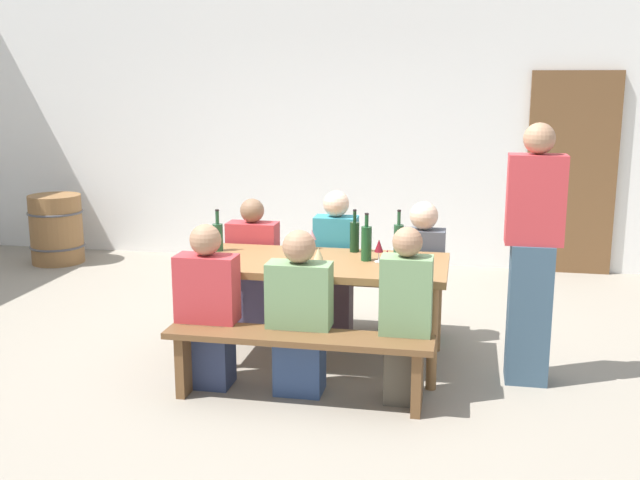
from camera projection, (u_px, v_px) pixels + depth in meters
ground_plane at (320, 360)px, 5.49m from camera, size 24.00×24.00×0.00m
back_wall at (375, 118)px, 8.19m from camera, size 14.00×0.20×3.20m
wooden_door at (571, 174)px, 7.78m from camera, size 0.90×0.06×2.10m
tasting_table at (320, 272)px, 5.35m from camera, size 1.80×0.85×0.75m
bench_near at (298, 350)px, 4.72m from camera, size 1.70×0.30×0.45m
bench_far at (337, 288)px, 6.11m from camera, size 1.70×0.30×0.45m
wine_bottle_0 at (398, 240)px, 5.40m from camera, size 0.07×0.07×0.35m
wine_bottle_1 at (355, 236)px, 5.58m from camera, size 0.07×0.07×0.32m
wine_bottle_2 at (218, 236)px, 5.62m from camera, size 0.08×0.08×0.31m
wine_bottle_3 at (366, 243)px, 5.31m from camera, size 0.07×0.07×0.34m
wine_glass_0 at (312, 235)px, 5.68m from camera, size 0.07×0.07×0.15m
wine_glass_1 at (403, 261)px, 4.86m from camera, size 0.07×0.07×0.16m
wine_glass_2 at (387, 257)px, 4.94m from camera, size 0.06×0.06×0.16m
wine_glass_3 at (318, 255)px, 4.98m from camera, size 0.07×0.07×0.17m
wine_glass_4 at (379, 247)px, 5.27m from camera, size 0.06×0.06×0.16m
seated_guest_near_0 at (208, 310)px, 4.95m from camera, size 0.40×0.24×1.10m
seated_guest_near_1 at (299, 317)px, 4.83m from camera, size 0.41×0.24×1.08m
seated_guest_near_2 at (406, 319)px, 4.70m from camera, size 0.32×0.24×1.13m
seated_guest_far_0 at (253, 269)px, 6.06m from camera, size 0.40×0.24×1.09m
seated_guest_far_1 at (336, 267)px, 5.92m from camera, size 0.33×0.24×1.17m
seated_guest_far_2 at (422, 274)px, 5.80m from camera, size 0.33×0.24×1.10m
standing_host at (532, 259)px, 4.95m from camera, size 0.37×0.24×1.74m
wine_barrel at (56, 229)px, 8.35m from camera, size 0.60×0.60×0.76m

